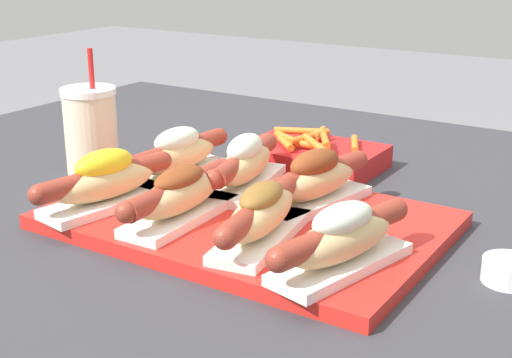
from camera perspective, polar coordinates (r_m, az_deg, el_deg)
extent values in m
cube|color=red|center=(0.90, -0.69, -3.31)|extent=(0.47, 0.32, 0.02)
cube|color=white|center=(0.93, -11.85, -1.84)|extent=(0.09, 0.18, 0.01)
ellipsoid|color=#DBB77A|center=(0.92, -11.96, -0.22)|extent=(0.07, 0.16, 0.04)
cylinder|color=maroon|center=(0.92, -11.99, 0.20)|extent=(0.06, 0.19, 0.03)
sphere|color=maroon|center=(0.88, -16.98, -1.23)|extent=(0.03, 0.03, 0.03)
sphere|color=maroon|center=(0.98, -7.51, 1.48)|extent=(0.03, 0.03, 0.03)
ellipsoid|color=yellow|center=(0.92, -12.06, 1.21)|extent=(0.05, 0.09, 0.04)
cube|color=white|center=(0.88, -6.03, -2.92)|extent=(0.07, 0.17, 0.01)
ellipsoid|color=#DBB77A|center=(0.87, -6.09, -1.20)|extent=(0.05, 0.15, 0.04)
cylinder|color=maroon|center=(0.86, -6.11, -0.75)|extent=(0.03, 0.19, 0.03)
sphere|color=maroon|center=(0.80, -10.15, -2.68)|extent=(0.03, 0.03, 0.03)
sphere|color=maroon|center=(0.94, -2.68, 0.88)|extent=(0.03, 0.03, 0.03)
ellipsoid|color=brown|center=(0.86, -6.14, 0.10)|extent=(0.04, 0.08, 0.02)
cube|color=white|center=(0.81, 0.44, -4.58)|extent=(0.09, 0.18, 0.01)
ellipsoid|color=#DBB77A|center=(0.80, 0.44, -2.74)|extent=(0.07, 0.16, 0.04)
cylinder|color=maroon|center=(0.80, 0.44, -2.27)|extent=(0.06, 0.19, 0.03)
sphere|color=maroon|center=(0.72, -2.49, -4.71)|extent=(0.03, 0.03, 0.03)
sphere|color=maroon|center=(0.88, 2.83, -0.26)|extent=(0.03, 0.03, 0.03)
ellipsoid|color=brown|center=(0.80, 0.45, -1.33)|extent=(0.05, 0.09, 0.02)
cube|color=white|center=(0.75, 6.80, -6.74)|extent=(0.10, 0.18, 0.01)
ellipsoid|color=#DBB77A|center=(0.74, 6.88, -4.78)|extent=(0.08, 0.16, 0.04)
cylinder|color=maroon|center=(0.74, 6.91, -4.27)|extent=(0.07, 0.19, 0.03)
sphere|color=maroon|center=(0.67, 1.79, -6.47)|extent=(0.03, 0.03, 0.03)
sphere|color=maroon|center=(0.81, 11.14, -2.41)|extent=(0.03, 0.03, 0.03)
ellipsoid|color=silver|center=(0.73, 6.95, -3.15)|extent=(0.06, 0.09, 0.03)
cube|color=white|center=(1.03, -6.24, 0.42)|extent=(0.07, 0.18, 0.01)
ellipsoid|color=#DBB77A|center=(1.02, -6.30, 1.91)|extent=(0.06, 0.15, 0.04)
cylinder|color=maroon|center=(1.02, -6.31, 2.29)|extent=(0.04, 0.19, 0.03)
sphere|color=maroon|center=(0.96, -10.09, 1.00)|extent=(0.03, 0.03, 0.03)
sphere|color=maroon|center=(1.09, -2.99, 3.43)|extent=(0.03, 0.03, 0.03)
ellipsoid|color=silver|center=(1.02, -6.34, 3.17)|extent=(0.04, 0.09, 0.03)
cube|color=white|center=(0.99, -1.12, -0.34)|extent=(0.09, 0.18, 0.01)
ellipsoid|color=#DBB77A|center=(0.98, -1.13, 1.21)|extent=(0.08, 0.16, 0.04)
cylinder|color=maroon|center=(0.98, -1.14, 1.61)|extent=(0.06, 0.19, 0.03)
sphere|color=maroon|center=(0.89, -3.43, -0.03)|extent=(0.03, 0.03, 0.03)
sphere|color=maroon|center=(1.06, 0.80, 3.00)|extent=(0.03, 0.03, 0.03)
ellipsoid|color=silver|center=(0.97, -1.14, 2.55)|extent=(0.06, 0.09, 0.04)
cube|color=white|center=(0.92, 4.64, -1.79)|extent=(0.09, 0.18, 0.01)
ellipsoid|color=#DBB77A|center=(0.91, 4.69, -0.14)|extent=(0.08, 0.16, 0.04)
cylinder|color=maroon|center=(0.91, 4.70, 0.28)|extent=(0.06, 0.19, 0.03)
sphere|color=maroon|center=(0.84, 0.65, -1.17)|extent=(0.03, 0.03, 0.03)
sphere|color=maroon|center=(0.98, 8.18, 1.53)|extent=(0.03, 0.03, 0.03)
ellipsoid|color=brown|center=(0.90, 4.73, 1.28)|extent=(0.06, 0.09, 0.03)
cylinder|color=white|center=(0.80, 19.59, -6.94)|extent=(0.06, 0.06, 0.03)
cylinder|color=red|center=(0.80, 19.66, -6.41)|extent=(0.05, 0.05, 0.01)
cylinder|color=beige|center=(1.12, -13.04, 3.54)|extent=(0.08, 0.08, 0.12)
cylinder|color=white|center=(1.11, -13.29, 6.86)|extent=(0.08, 0.08, 0.01)
cylinder|color=red|center=(1.09, -13.06, 8.61)|extent=(0.01, 0.01, 0.06)
cube|color=red|center=(1.13, 4.56, 1.82)|extent=(0.21, 0.14, 0.03)
cylinder|color=orange|center=(1.16, 3.46, 3.85)|extent=(0.08, 0.04, 0.01)
cylinder|color=orange|center=(1.08, 4.69, 2.83)|extent=(0.07, 0.07, 0.01)
cylinder|color=orange|center=(1.13, 4.12, 3.41)|extent=(0.03, 0.09, 0.01)
cylinder|color=orange|center=(1.12, 7.90, 2.80)|extent=(0.04, 0.07, 0.01)
cylinder|color=orange|center=(1.16, 5.23, 3.63)|extent=(0.03, 0.06, 0.01)
cylinder|color=orange|center=(1.13, 2.50, 3.29)|extent=(0.06, 0.04, 0.01)
cylinder|color=orange|center=(1.11, 2.36, 2.91)|extent=(0.05, 0.05, 0.01)
cylinder|color=orange|center=(1.10, 5.56, 3.11)|extent=(0.04, 0.06, 0.01)
cylinder|color=orange|center=(1.10, 4.50, 2.71)|extent=(0.06, 0.01, 0.01)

